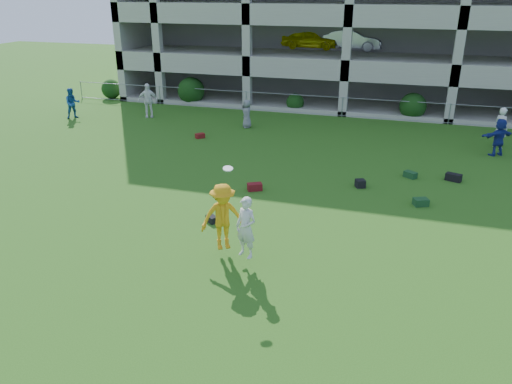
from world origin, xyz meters
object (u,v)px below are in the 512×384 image
(bystander_b, at_px, (148,100))
(crate_d, at_px, (360,183))
(bystander_e, at_px, (501,128))
(parking_garage, at_px, (364,5))
(bystander_c, at_px, (247,114))
(bystander_a, at_px, (72,103))
(frisbee_contest, at_px, (227,219))
(bystander_d, at_px, (499,137))

(bystander_b, xyz_separation_m, crate_d, (13.24, -7.68, -0.85))
(bystander_e, xyz_separation_m, parking_garage, (-8.06, 12.67, 5.03))
(bystander_c, height_order, crate_d, bystander_c)
(bystander_b, bearing_deg, crate_d, -56.35)
(bystander_c, height_order, parking_garage, parking_garage)
(bystander_c, bearing_deg, bystander_a, -117.24)
(frisbee_contest, height_order, parking_garage, parking_garage)
(crate_d, bearing_deg, frisbee_contest, -114.91)
(parking_garage, bearing_deg, bystander_d, -60.68)
(bystander_e, bearing_deg, bystander_d, 129.56)
(bystander_e, xyz_separation_m, crate_d, (-5.80, -7.13, -0.83))
(bystander_a, xyz_separation_m, bystander_d, (22.94, -0.33, -0.02))
(bystander_d, bearing_deg, bystander_a, -34.38)
(bystander_a, relative_size, bystander_e, 0.89)
(bystander_a, xyz_separation_m, frisbee_contest, (14.30, -12.76, 0.33))
(bystander_a, xyz_separation_m, crate_d, (17.36, -6.17, -0.73))
(bystander_c, height_order, bystander_d, bystander_d)
(bystander_a, bearing_deg, bystander_e, -41.65)
(crate_d, xyz_separation_m, frisbee_contest, (-3.06, -6.59, 1.06))
(bystander_b, xyz_separation_m, bystander_d, (18.82, -1.84, -0.14))
(bystander_c, distance_m, bystander_d, 12.58)
(bystander_a, height_order, bystander_e, bystander_e)
(bystander_a, distance_m, bystander_e, 23.18)
(bystander_c, bearing_deg, crate_d, 11.50)
(crate_d, distance_m, parking_garage, 20.78)
(parking_garage, bearing_deg, frisbee_contest, -91.73)
(crate_d, height_order, parking_garage, parking_garage)
(bystander_b, bearing_deg, bystander_c, -31.01)
(bystander_b, relative_size, bystander_e, 1.02)
(bystander_e, relative_size, frisbee_contest, 0.76)
(bystander_a, bearing_deg, crate_d, -63.58)
(bystander_c, xyz_separation_m, bystander_d, (12.51, -1.31, 0.10))
(bystander_c, xyz_separation_m, frisbee_contest, (3.87, -13.74, 0.45))
(bystander_b, xyz_separation_m, bystander_e, (19.04, -0.55, -0.01))
(frisbee_contest, bearing_deg, bystander_c, 105.74)
(bystander_c, xyz_separation_m, parking_garage, (4.67, 12.65, 5.25))
(bystander_a, relative_size, bystander_c, 1.15)
(bystander_c, distance_m, crate_d, 9.98)
(bystander_a, distance_m, bystander_b, 4.39)
(bystander_a, distance_m, bystander_d, 22.95)
(bystander_c, bearing_deg, frisbee_contest, -16.87)
(bystander_b, bearing_deg, bystander_a, 173.81)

